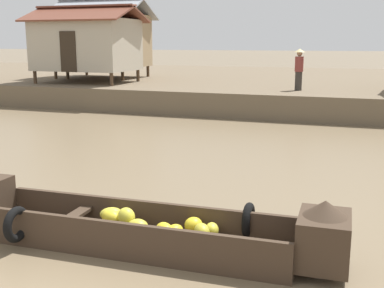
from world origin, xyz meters
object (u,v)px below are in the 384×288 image
object	(u,v)px
stilt_house_mid_left	(86,43)
vendor_person	(299,67)
banana_boat	(135,225)
stilt_house_left	(102,39)

from	to	relation	value
stilt_house_mid_left	vendor_person	size ratio (longest dim) A/B	3.10
banana_boat	vendor_person	size ratio (longest dim) A/B	3.58
stilt_house_left	stilt_house_mid_left	bearing A→B (deg)	-73.74
stilt_house_left	stilt_house_mid_left	size ratio (longest dim) A/B	0.98
stilt_house_left	vendor_person	size ratio (longest dim) A/B	3.04
banana_boat	vendor_person	world-z (taller)	vendor_person
stilt_house_left	banana_boat	bearing A→B (deg)	-59.31
stilt_house_mid_left	banana_boat	bearing A→B (deg)	-56.72
banana_boat	stilt_house_mid_left	world-z (taller)	stilt_house_mid_left
stilt_house_mid_left	vendor_person	bearing A→B (deg)	-3.31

